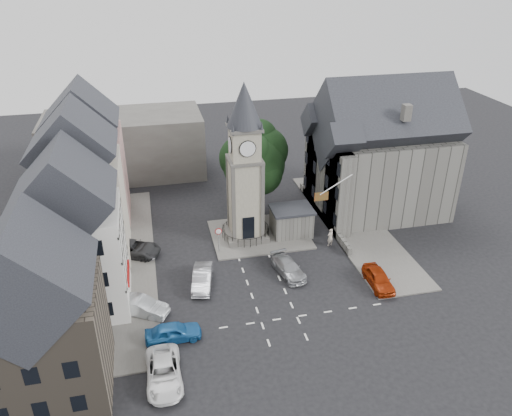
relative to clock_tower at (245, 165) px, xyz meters
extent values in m
plane|color=black|center=(0.00, -7.99, -8.12)|extent=(120.00, 120.00, 0.00)
cube|color=#595651|center=(-12.50, -1.99, -8.05)|extent=(6.00, 30.00, 0.14)
cube|color=#595651|center=(12.00, 0.01, -8.05)|extent=(6.00, 26.00, 0.14)
cube|color=#595651|center=(1.50, 0.01, -8.04)|extent=(10.00, 8.00, 0.16)
cube|color=silver|center=(0.00, -13.49, -8.12)|extent=(20.00, 8.00, 0.01)
cube|color=#4C4944|center=(0.00, 0.01, -7.77)|extent=(4.20, 4.20, 0.70)
torus|color=black|center=(0.00, 0.01, -7.04)|extent=(4.86, 4.86, 0.06)
cube|color=gray|center=(0.00, 0.01, -3.42)|extent=(3.00, 3.00, 8.00)
cube|color=black|center=(0.00, -1.44, -6.22)|extent=(1.20, 0.25, 2.40)
cube|color=#4C4944|center=(0.00, 0.01, 0.58)|extent=(3.30, 3.30, 0.25)
cube|color=gray|center=(0.00, 0.01, 2.18)|extent=(2.70, 2.70, 3.20)
cylinder|color=white|center=(0.00, -1.39, 2.18)|extent=(1.50, 0.12, 1.50)
cube|color=#4C4944|center=(0.00, 0.01, 3.78)|extent=(3.10, 3.10, 0.30)
cone|color=black|center=(0.00, 0.01, 6.03)|extent=(3.40, 3.40, 4.20)
cube|color=#575550|center=(4.80, -0.49, -6.72)|extent=(4.00, 3.00, 2.80)
cube|color=black|center=(4.80, -0.49, -5.17)|extent=(4.30, 3.30, 0.25)
cylinder|color=black|center=(2.00, 5.01, -5.92)|extent=(0.70, 0.70, 4.40)
cylinder|color=black|center=(-3.20, -2.49, -6.87)|extent=(0.10, 0.10, 2.50)
cone|color=#A50C0C|center=(-3.20, -2.59, -5.62)|extent=(0.70, 0.06, 0.70)
cone|color=white|center=(-3.20, -2.61, -5.62)|extent=(0.54, 0.04, 0.54)
cube|color=tan|center=(-15.50, 8.01, -3.12)|extent=(7.50, 7.00, 10.00)
cube|color=beige|center=(-15.50, 0.01, -3.12)|extent=(7.50, 7.00, 10.00)
cube|color=silver|center=(-15.50, -7.99, -3.62)|extent=(7.50, 7.00, 9.00)
cube|color=#4B4338|center=(-17.00, -16.99, -4.12)|extent=(8.00, 7.00, 8.00)
cube|color=#4C4944|center=(-12.00, 20.01, -4.12)|extent=(20.00, 10.00, 8.00)
cube|color=#575550|center=(16.00, 3.01, -3.62)|extent=(14.00, 10.00, 9.00)
cube|color=#575550|center=(9.80, -0.49, -3.62)|extent=(1.60, 4.40, 9.00)
cube|color=#575550|center=(9.80, 6.51, -3.62)|extent=(1.60, 4.40, 9.00)
cube|color=#575550|center=(9.20, 2.01, -7.67)|extent=(0.40, 16.00, 0.90)
cylinder|color=white|center=(8.00, -3.99, -1.12)|extent=(3.17, 0.10, 1.89)
plane|color=#B21414|center=(6.60, -3.99, -2.22)|extent=(1.40, 0.00, 1.40)
imported|color=#1D5C9F|center=(-8.55, -13.99, -7.39)|extent=(4.37, 1.91, 1.47)
imported|color=#ABB0B4|center=(-10.89, -10.32, -7.37)|extent=(4.75, 3.59, 1.50)
imported|color=#2E2F31|center=(-11.50, -0.99, -7.37)|extent=(5.95, 4.50, 1.50)
imported|color=#A0A2A9|center=(-5.50, -7.49, -7.36)|extent=(2.49, 4.81, 1.51)
imported|color=#999BA0|center=(2.50, -7.49, -7.44)|extent=(2.73, 4.94, 1.36)
imported|color=#962608|center=(9.82, -10.99, -7.37)|extent=(1.89, 4.44, 1.50)
imported|color=white|center=(-9.50, -17.99, -7.39)|extent=(2.42, 5.25, 1.46)
imported|color=beige|center=(8.00, -3.56, -7.17)|extent=(0.81, 0.67, 1.91)
camera|label=1|loc=(-8.87, -44.18, 18.60)|focal=35.00mm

